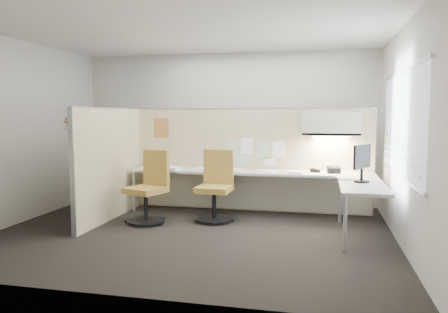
% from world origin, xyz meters
% --- Properties ---
extents(floor, '(5.50, 4.50, 0.01)m').
position_xyz_m(floor, '(0.00, 0.00, -0.01)').
color(floor, black).
rests_on(floor, ground).
extents(ceiling, '(5.50, 4.50, 0.01)m').
position_xyz_m(ceiling, '(0.00, 0.00, 2.80)').
color(ceiling, white).
rests_on(ceiling, wall_back).
extents(wall_back, '(5.50, 0.02, 2.80)m').
position_xyz_m(wall_back, '(0.00, 2.25, 1.40)').
color(wall_back, beige).
rests_on(wall_back, ground).
extents(wall_front, '(5.50, 0.02, 2.80)m').
position_xyz_m(wall_front, '(0.00, -2.25, 1.40)').
color(wall_front, beige).
rests_on(wall_front, ground).
extents(wall_left, '(0.02, 4.50, 2.80)m').
position_xyz_m(wall_left, '(-2.75, 0.00, 1.40)').
color(wall_left, beige).
rests_on(wall_left, ground).
extents(wall_right, '(0.02, 4.50, 2.80)m').
position_xyz_m(wall_right, '(2.75, 0.00, 1.40)').
color(wall_right, beige).
rests_on(wall_right, ground).
extents(window_pane, '(0.01, 2.80, 1.30)m').
position_xyz_m(window_pane, '(2.73, 0.00, 1.55)').
color(window_pane, '#9BA8B4').
rests_on(window_pane, wall_right).
extents(partition_back, '(4.10, 0.06, 1.75)m').
position_xyz_m(partition_back, '(0.55, 1.60, 0.88)').
color(partition_back, beige).
rests_on(partition_back, floor).
extents(partition_left, '(0.06, 2.20, 1.75)m').
position_xyz_m(partition_left, '(-1.50, 0.50, 0.88)').
color(partition_left, beige).
rests_on(partition_left, floor).
extents(desk, '(4.00, 2.07, 0.73)m').
position_xyz_m(desk, '(0.93, 1.13, 0.60)').
color(desk, beige).
rests_on(desk, floor).
extents(overhead_bin, '(0.90, 0.36, 0.38)m').
position_xyz_m(overhead_bin, '(1.90, 1.39, 1.51)').
color(overhead_bin, beige).
rests_on(overhead_bin, partition_back).
extents(task_light_strip, '(0.60, 0.06, 0.02)m').
position_xyz_m(task_light_strip, '(1.90, 1.39, 1.30)').
color(task_light_strip, '#FFEABF').
rests_on(task_light_strip, overhead_bin).
extents(pinned_papers, '(1.01, 0.00, 0.47)m').
position_xyz_m(pinned_papers, '(0.63, 1.57, 1.03)').
color(pinned_papers, '#8CBF8C').
rests_on(pinned_papers, partition_back).
extents(poster, '(0.28, 0.00, 0.35)m').
position_xyz_m(poster, '(-1.05, 1.57, 1.42)').
color(poster, orange).
rests_on(poster, partition_back).
extents(chair_left, '(0.66, 0.68, 1.10)m').
position_xyz_m(chair_left, '(-0.82, 0.42, 0.51)').
color(chair_left, black).
rests_on(chair_left, floor).
extents(chair_right, '(0.57, 0.58, 1.09)m').
position_xyz_m(chair_right, '(0.15, 0.76, 0.51)').
color(chair_right, black).
rests_on(chair_right, floor).
extents(monitor, '(0.26, 0.44, 0.51)m').
position_xyz_m(monitor, '(2.30, 0.39, 1.03)').
color(monitor, black).
rests_on(monitor, desk).
extents(phone, '(0.23, 0.21, 0.12)m').
position_xyz_m(phone, '(1.95, 1.30, 0.78)').
color(phone, black).
rests_on(phone, desk).
extents(stapler, '(0.15, 0.07, 0.05)m').
position_xyz_m(stapler, '(1.67, 1.31, 0.76)').
color(stapler, black).
rests_on(stapler, desk).
extents(tape_dispenser, '(0.10, 0.06, 0.06)m').
position_xyz_m(tape_dispenser, '(1.63, 1.35, 0.76)').
color(tape_dispenser, black).
rests_on(tape_dispenser, desk).
extents(coat_hook, '(0.18, 0.45, 1.36)m').
position_xyz_m(coat_hook, '(-1.58, -0.40, 1.42)').
color(coat_hook, silver).
rests_on(coat_hook, partition_left).
extents(paper_stack_0, '(0.28, 0.34, 0.04)m').
position_xyz_m(paper_stack_0, '(-0.82, 1.26, 0.75)').
color(paper_stack_0, white).
rests_on(paper_stack_0, desk).
extents(paper_stack_1, '(0.26, 0.33, 0.02)m').
position_xyz_m(paper_stack_1, '(-0.22, 1.31, 0.74)').
color(paper_stack_1, white).
rests_on(paper_stack_1, desk).
extents(paper_stack_2, '(0.28, 0.33, 0.03)m').
position_xyz_m(paper_stack_2, '(0.36, 1.18, 0.75)').
color(paper_stack_2, white).
rests_on(paper_stack_2, desk).
extents(paper_stack_3, '(0.26, 0.32, 0.02)m').
position_xyz_m(paper_stack_3, '(0.90, 1.25, 0.74)').
color(paper_stack_3, white).
rests_on(paper_stack_3, desk).
extents(paper_stack_4, '(0.23, 0.30, 0.03)m').
position_xyz_m(paper_stack_4, '(1.37, 1.17, 0.74)').
color(paper_stack_4, white).
rests_on(paper_stack_4, desk).
extents(paper_stack_5, '(0.30, 0.35, 0.02)m').
position_xyz_m(paper_stack_5, '(2.10, 0.71, 0.74)').
color(paper_stack_5, white).
rests_on(paper_stack_5, desk).
extents(paper_stack_6, '(0.25, 0.32, 0.05)m').
position_xyz_m(paper_stack_6, '(-0.67, 1.09, 0.76)').
color(paper_stack_6, white).
rests_on(paper_stack_6, desk).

